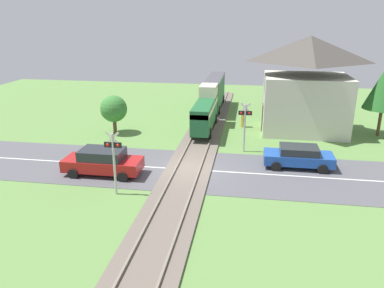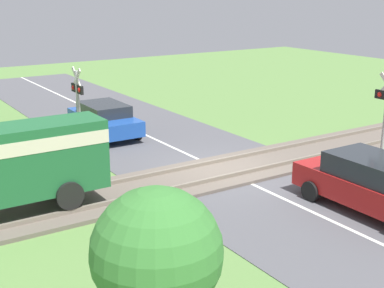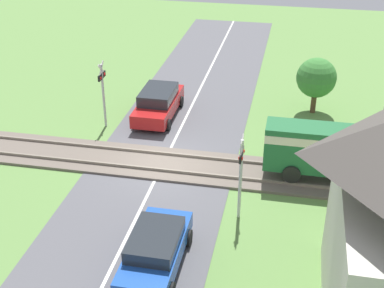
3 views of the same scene
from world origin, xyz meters
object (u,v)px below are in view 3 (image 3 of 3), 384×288
object	(u,v)px
car_near_crossing	(158,103)
crossing_signal_east_approach	(241,168)
crossing_signal_west_approach	(103,86)
car_far_side	(155,249)

from	to	relation	value
car_near_crossing	crossing_signal_east_approach	xyz separation A→B (m)	(8.03, 5.24, 1.37)
crossing_signal_west_approach	car_near_crossing	bearing A→B (deg)	124.68
crossing_signal_west_approach	crossing_signal_east_approach	world-z (taller)	same
crossing_signal_west_approach	crossing_signal_east_approach	size ratio (longest dim) A/B	1.00
crossing_signal_west_approach	crossing_signal_east_approach	xyz separation A→B (m)	(6.40, 7.60, 0.00)
car_far_side	crossing_signal_west_approach	xyz separation A→B (m)	(-9.76, -5.24, 1.45)
car_near_crossing	crossing_signal_east_approach	size ratio (longest dim) A/B	1.32
car_near_crossing	car_far_side	size ratio (longest dim) A/B	1.09
car_far_side	crossing_signal_east_approach	xyz separation A→B (m)	(-3.36, 2.36, 1.45)
crossing_signal_west_approach	crossing_signal_east_approach	distance (m)	9.94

